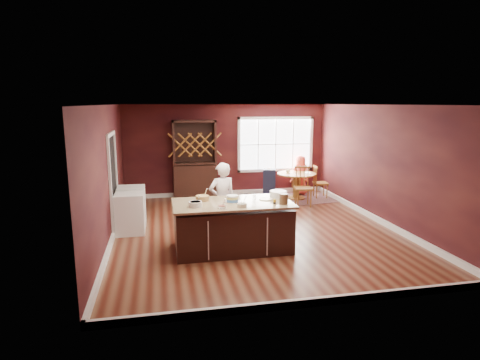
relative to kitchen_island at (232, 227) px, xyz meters
name	(u,v)px	position (x,y,z in m)	size (l,w,h in m)	color
room_shell	(254,169)	(0.68, 1.11, 0.91)	(7.00, 7.00, 7.00)	brown
window	(276,144)	(2.18, 4.58, 1.06)	(2.36, 0.10, 1.66)	white
doorway	(114,184)	(-2.29, 1.71, 0.59)	(0.08, 1.26, 2.13)	white
kitchen_island	(232,227)	(0.00, 0.00, 0.00)	(2.21, 1.16, 0.92)	black
dining_table	(296,181)	(2.55, 3.66, 0.10)	(1.11, 1.11, 0.75)	brown
baker	(222,200)	(-0.07, 0.79, 0.34)	(0.57, 0.37, 1.56)	white
layer_cake	(232,199)	(0.01, 0.03, 0.54)	(0.30, 0.30, 0.12)	white
bowl_blue	(195,204)	(-0.71, -0.18, 0.53)	(0.24, 0.24, 0.09)	white
bowl_yellow	(202,198)	(-0.53, 0.24, 0.53)	(0.26, 0.26, 0.10)	#956844
bowl_pink	(222,207)	(-0.26, -0.40, 0.51)	(0.15, 0.15, 0.05)	silver
bowl_olive	(242,205)	(0.11, -0.37, 0.51)	(0.18, 0.18, 0.07)	beige
drinking_glass	(254,198)	(0.41, -0.05, 0.55)	(0.07, 0.07, 0.14)	silver
dinner_plate	(266,199)	(0.67, 0.08, 0.49)	(0.26, 0.26, 0.02)	beige
white_tub	(278,194)	(0.97, 0.27, 0.54)	(0.34, 0.34, 0.12)	white
stoneware_crock	(284,199)	(0.90, -0.31, 0.58)	(0.16, 0.16, 0.19)	#543622
toy_figurine	(275,201)	(0.73, -0.27, 0.53)	(0.05, 0.05, 0.09)	gold
rug	(296,198)	(2.55, 3.66, -0.43)	(2.04, 1.58, 0.01)	brown
chair_east	(321,182)	(3.29, 3.65, 0.04)	(0.40, 0.38, 0.96)	brown
chair_south	(303,186)	(2.45, 2.83, 0.10)	(0.45, 0.43, 1.07)	brown
chair_north	(299,178)	(2.89, 4.43, 0.02)	(0.38, 0.36, 0.91)	brown
seated_woman	(300,175)	(2.83, 4.14, 0.16)	(0.59, 0.38, 1.20)	#F55345
high_chair	(269,183)	(1.82, 3.94, 0.01)	(0.36, 0.36, 0.89)	black
toddler	(268,170)	(1.80, 4.01, 0.37)	(0.18, 0.14, 0.26)	#8CA5BF
table_plate	(307,173)	(2.84, 3.56, 0.32)	(0.22, 0.22, 0.02)	beige
table_cup	(288,171)	(2.33, 3.78, 0.36)	(0.13, 0.13, 0.10)	white
hutch	(195,160)	(-0.31, 4.33, 0.69)	(1.23, 0.51, 2.26)	black
washer	(130,213)	(-1.96, 1.39, -0.01)	(0.59, 0.58, 0.86)	silver
dryer	(132,206)	(-1.96, 2.03, 0.00)	(0.60, 0.58, 0.88)	white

